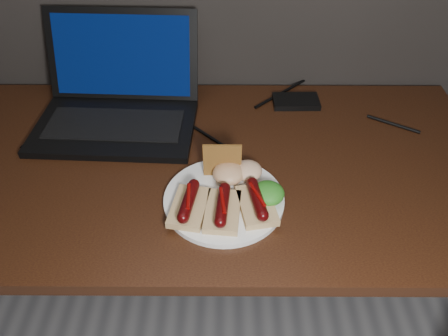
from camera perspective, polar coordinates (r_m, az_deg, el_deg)
desk at (r=1.11m, az=-2.59°, el=-2.55°), size 1.40×0.70×0.75m
laptop at (r=1.20m, az=-13.71°, el=8.60°), size 0.42×0.36×0.25m
hard_drive at (r=1.26m, az=9.38°, el=8.58°), size 0.13×0.08×0.02m
desk_cables at (r=1.19m, az=-0.16°, el=6.68°), size 1.02×0.35×0.01m
plate at (r=0.95m, az=-0.01°, el=-4.11°), size 0.33×0.33×0.01m
bread_sausage_left at (r=0.91m, az=-4.60°, el=-4.76°), size 0.09×0.13×0.04m
bread_sausage_center at (r=0.90m, az=-0.19°, el=-5.30°), size 0.08×0.12×0.04m
bread_sausage_right at (r=0.91m, az=4.31°, el=-4.51°), size 0.09×0.13×0.04m
crispbread at (r=0.97m, az=-0.23°, el=1.01°), size 0.09×0.01×0.08m
salad_greens at (r=0.93m, az=5.77°, el=-3.29°), size 0.07×0.07×0.04m
salsa_mound at (r=0.97m, az=0.61°, el=-0.65°), size 0.07×0.07×0.04m
coleslaw_mound at (r=0.98m, az=3.15°, el=-0.34°), size 0.06×0.06×0.04m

